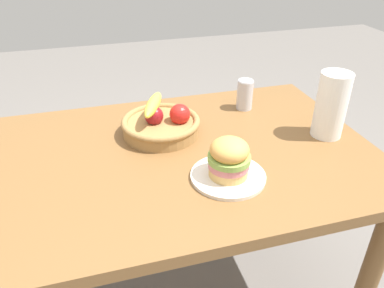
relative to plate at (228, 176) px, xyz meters
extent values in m
cube|color=brown|center=(-0.13, 0.18, -0.03)|extent=(1.40, 0.90, 0.04)
cylinder|color=brown|center=(0.49, -0.19, -0.40)|extent=(0.07, 0.07, 0.71)
cylinder|color=brown|center=(-0.75, 0.55, -0.40)|extent=(0.07, 0.07, 0.71)
cylinder|color=brown|center=(0.49, 0.55, -0.40)|extent=(0.07, 0.07, 0.71)
cylinder|color=silver|center=(0.00, 0.00, 0.00)|extent=(0.23, 0.23, 0.01)
cylinder|color=#DBAD60|center=(0.00, 0.00, 0.02)|extent=(0.12, 0.12, 0.03)
cylinder|color=#C67075|center=(0.00, 0.00, 0.05)|extent=(0.13, 0.13, 0.02)
cylinder|color=#84A84C|center=(0.00, 0.00, 0.07)|extent=(0.13, 0.13, 0.02)
ellipsoid|color=#DF9F4D|center=(0.00, 0.00, 0.10)|extent=(0.12, 0.12, 0.07)
cylinder|color=silver|center=(0.24, 0.45, 0.05)|extent=(0.07, 0.07, 0.12)
cylinder|color=silver|center=(0.24, 0.45, 0.12)|extent=(0.06, 0.06, 0.00)
cylinder|color=#9E7542|center=(-0.14, 0.33, 0.02)|extent=(0.28, 0.28, 0.05)
torus|color=#9E7542|center=(-0.14, 0.33, 0.04)|extent=(0.29, 0.29, 0.02)
sphere|color=red|center=(-0.07, 0.31, 0.07)|extent=(0.08, 0.08, 0.08)
sphere|color=maroon|center=(-0.17, 0.33, 0.07)|extent=(0.07, 0.07, 0.07)
ellipsoid|color=yellow|center=(-0.16, 0.35, 0.10)|extent=(0.13, 0.21, 0.05)
cylinder|color=white|center=(0.44, 0.15, 0.11)|extent=(0.11, 0.11, 0.24)
camera|label=1|loc=(-0.36, -0.87, 0.69)|focal=35.06mm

